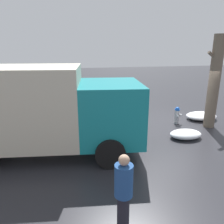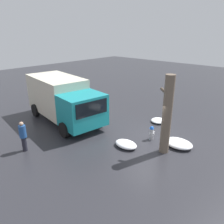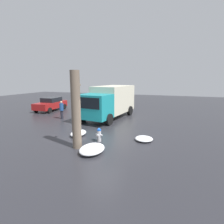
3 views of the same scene
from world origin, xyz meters
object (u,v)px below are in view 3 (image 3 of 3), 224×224
at_px(parked_car, 51,104).
at_px(pedestrian, 62,109).
at_px(delivery_truck, 109,101).
at_px(tree_trunk, 76,110).
at_px(fire_hydrant, 99,135).

bearing_deg(parked_car, pedestrian, 137.80).
distance_m(delivery_truck, parked_car, 7.65).
height_order(tree_trunk, delivery_truck, tree_trunk).
xyz_separation_m(delivery_truck, parked_car, (1.19, 7.52, -0.82)).
height_order(fire_hydrant, parked_car, parked_car).
bearing_deg(delivery_truck, parked_car, -1.52).
height_order(fire_hydrant, pedestrian, pedestrian).
relative_size(delivery_truck, pedestrian, 4.22).
bearing_deg(parked_car, delivery_truck, 168.81).
relative_size(fire_hydrant, parked_car, 0.20).
distance_m(fire_hydrant, parked_car, 11.67).
bearing_deg(delivery_truck, pedestrian, 34.04).
bearing_deg(pedestrian, parked_car, -85.78).
distance_m(fire_hydrant, delivery_truck, 6.33).
xyz_separation_m(fire_hydrant, delivery_truck, (6.00, 1.66, 1.16)).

